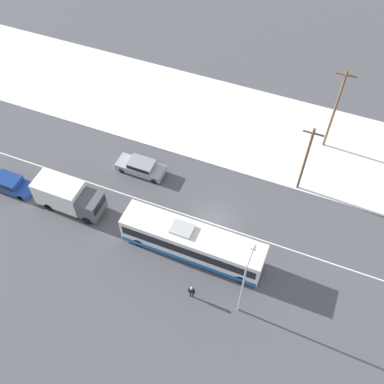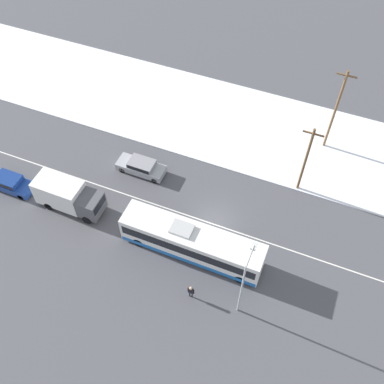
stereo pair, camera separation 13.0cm
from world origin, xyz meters
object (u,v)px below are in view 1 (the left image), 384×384
Objects in this scene: box_truck at (68,196)px; pedestrian_at_stop at (192,291)px; utility_pole_snowlot at (335,110)px; city_bus at (192,242)px; utility_pole_roadside at (305,159)px; parked_car_near_truck at (10,183)px; sedan_car at (141,166)px; streetlamp at (245,279)px.

pedestrian_at_stop is (13.60, -4.06, -0.68)m from box_truck.
city_bus is at bearing -115.01° from utility_pole_snowlot.
utility_pole_snowlot reaches higher than utility_pole_roadside.
utility_pole_roadside reaches higher than parked_car_near_truck.
parked_car_near_truck is at bearing 31.77° from sedan_car.
pedestrian_at_stop is 0.20× the size of utility_pole_roadside.
streetlamp reaches higher than sedan_car.
parked_car_near_truck is at bearing -147.55° from utility_pole_snowlot.
utility_pole_roadside is (6.63, 10.19, 2.53)m from city_bus.
city_bus is at bearing 149.78° from streetlamp.
utility_pole_snowlot is at bearing 32.45° from parked_car_near_truck.
pedestrian_at_stop is at bearing 132.49° from sedan_car.
utility_pole_snowlot is at bearing 64.99° from city_bus.
pedestrian_at_stop is 0.17× the size of utility_pole_snowlot.
utility_pole_snowlot reaches higher than box_truck.
city_bus is 4.15m from pedestrian_at_stop.
box_truck reaches higher than parked_car_near_truck.
streetlamp reaches higher than pedestrian_at_stop.
pedestrian_at_stop is (1.47, -3.83, -0.58)m from city_bus.
pedestrian_at_stop reaches higher than sedan_car.
pedestrian_at_stop is at bearing -16.64° from box_truck.
box_truck is at bearing 2.48° from parked_car_near_truck.
sedan_car is 15.42m from utility_pole_roadside.
city_bus is 10.29m from sedan_car.
utility_pole_snowlot is (19.89, 16.41, 3.22)m from box_truck.
utility_pole_snowlot is at bearing -147.10° from sedan_car.
city_bus is 18.49m from parked_car_near_truck.
city_bus is 1.56× the size of utility_pole_roadside.
city_bus is 1.30× the size of utility_pole_snowlot.
utility_pole_snowlot reaches higher than parked_car_near_truck.
utility_pole_roadside is (5.16, 14.02, 3.11)m from pedestrian_at_stop.
streetlamp is at bearing -95.77° from utility_pole_roadside.
sedan_car is at bearing -165.70° from utility_pole_roadside.
city_bus is 2.67× the size of parked_car_near_truck.
box_truck is 0.80× the size of utility_pole_roadside.
pedestrian_at_stop is 15.26m from utility_pole_roadside.
streetlamp is (23.77, -3.04, 3.65)m from parked_car_near_truck.
streetlamp is (3.82, 0.75, 3.49)m from pedestrian_at_stop.
utility_pole_roadside is at bearing 69.79° from pedestrian_at_stop.
parked_car_near_truck is at bearing -179.87° from city_bus.
utility_pole_roadside is at bearing -99.94° from utility_pole_snowlot.
box_truck is at bearing 178.90° from city_bus.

